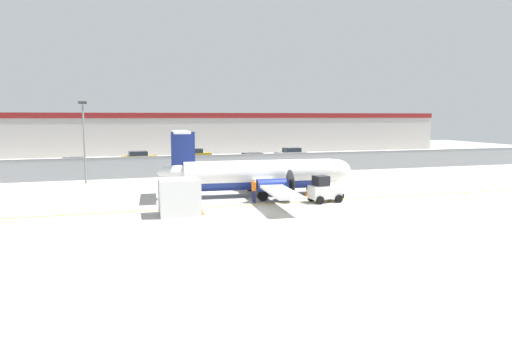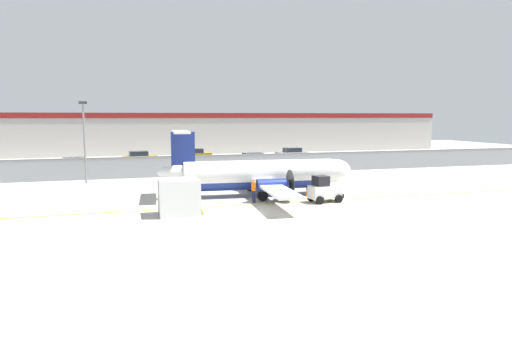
{
  "view_description": "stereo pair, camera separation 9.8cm",
  "coord_description": "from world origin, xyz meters",
  "px_view_note": "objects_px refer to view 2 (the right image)",
  "views": [
    {
      "loc": [
        -9.04,
        -27.26,
        5.96
      ],
      "look_at": [
        0.88,
        6.24,
        1.8
      ],
      "focal_mm": 32.0,
      "sensor_mm": 36.0,
      "label": 1
    },
    {
      "loc": [
        -8.95,
        -27.29,
        5.96
      ],
      "look_at": [
        0.88,
        6.24,
        1.8
      ],
      "focal_mm": 32.0,
      "sensor_mm": 36.0,
      "label": 2
    }
  ],
  "objects_px": {
    "traffic_cone_far_right": "(183,197)",
    "parked_car_4": "(292,154)",
    "parked_car_2": "(195,155)",
    "apron_light_pole": "(84,135)",
    "parked_car_0": "(73,165)",
    "traffic_cone_near_left": "(307,192)",
    "cargo_container": "(179,197)",
    "traffic_cone_near_right": "(201,209)",
    "parked_car_1": "(140,158)",
    "commuter_airplane": "(263,175)",
    "ground_crew_worker": "(254,189)",
    "traffic_cone_far_left": "(262,189)",
    "baggage_tug": "(324,190)",
    "parked_car_3": "(254,160)"
  },
  "relations": [
    {
      "from": "traffic_cone_far_right",
      "to": "parked_car_4",
      "type": "height_order",
      "value": "parked_car_4"
    },
    {
      "from": "parked_car_2",
      "to": "apron_light_pole",
      "type": "relative_size",
      "value": 0.59
    },
    {
      "from": "parked_car_0",
      "to": "traffic_cone_near_left",
      "type": "bearing_deg",
      "value": 131.13
    },
    {
      "from": "cargo_container",
      "to": "traffic_cone_near_right",
      "type": "relative_size",
      "value": 3.81
    },
    {
      "from": "traffic_cone_near_left",
      "to": "parked_car_1",
      "type": "bearing_deg",
      "value": 112.97
    },
    {
      "from": "traffic_cone_near_right",
      "to": "apron_light_pole",
      "type": "bearing_deg",
      "value": 116.0
    },
    {
      "from": "parked_car_2",
      "to": "commuter_airplane",
      "type": "bearing_deg",
      "value": -90.49
    },
    {
      "from": "cargo_container",
      "to": "parked_car_1",
      "type": "height_order",
      "value": "cargo_container"
    },
    {
      "from": "traffic_cone_near_right",
      "to": "parked_car_2",
      "type": "height_order",
      "value": "parked_car_2"
    },
    {
      "from": "ground_crew_worker",
      "to": "traffic_cone_far_left",
      "type": "relative_size",
      "value": 2.66
    },
    {
      "from": "baggage_tug",
      "to": "traffic_cone_far_right",
      "type": "height_order",
      "value": "baggage_tug"
    },
    {
      "from": "parked_car_1",
      "to": "parked_car_2",
      "type": "xyz_separation_m",
      "value": [
        7.28,
        2.46,
        0.0
      ]
    },
    {
      "from": "traffic_cone_near_left",
      "to": "traffic_cone_far_left",
      "type": "xyz_separation_m",
      "value": [
        -2.82,
        2.37,
        0.0
      ]
    },
    {
      "from": "ground_crew_worker",
      "to": "traffic_cone_far_right",
      "type": "bearing_deg",
      "value": 158.1
    },
    {
      "from": "commuter_airplane",
      "to": "ground_crew_worker",
      "type": "relative_size",
      "value": 9.45
    },
    {
      "from": "traffic_cone_near_left",
      "to": "apron_light_pole",
      "type": "bearing_deg",
      "value": 144.81
    },
    {
      "from": "cargo_container",
      "to": "commuter_airplane",
      "type": "bearing_deg",
      "value": 36.63
    },
    {
      "from": "commuter_airplane",
      "to": "traffic_cone_near_left",
      "type": "relative_size",
      "value": 25.11
    },
    {
      "from": "commuter_airplane",
      "to": "traffic_cone_far_right",
      "type": "height_order",
      "value": "commuter_airplane"
    },
    {
      "from": "cargo_container",
      "to": "parked_car_0",
      "type": "bearing_deg",
      "value": 109.69
    },
    {
      "from": "parked_car_1",
      "to": "parked_car_0",
      "type": "bearing_deg",
      "value": -139.86
    },
    {
      "from": "ground_crew_worker",
      "to": "traffic_cone_far_right",
      "type": "height_order",
      "value": "ground_crew_worker"
    },
    {
      "from": "traffic_cone_near_right",
      "to": "traffic_cone_far_left",
      "type": "height_order",
      "value": "same"
    },
    {
      "from": "commuter_airplane",
      "to": "parked_car_3",
      "type": "height_order",
      "value": "commuter_airplane"
    },
    {
      "from": "commuter_airplane",
      "to": "traffic_cone_near_left",
      "type": "xyz_separation_m",
      "value": [
        3.1,
        -1.15,
        -1.29
      ]
    },
    {
      "from": "traffic_cone_near_left",
      "to": "ground_crew_worker",
      "type": "bearing_deg",
      "value": -162.29
    },
    {
      "from": "cargo_container",
      "to": "parked_car_2",
      "type": "bearing_deg",
      "value": 79.97
    },
    {
      "from": "commuter_airplane",
      "to": "parked_car_1",
      "type": "relative_size",
      "value": 3.71
    },
    {
      "from": "traffic_cone_near_right",
      "to": "traffic_cone_far_right",
      "type": "bearing_deg",
      "value": 95.64
    },
    {
      "from": "cargo_container",
      "to": "parked_car_3",
      "type": "bearing_deg",
      "value": 64.55
    },
    {
      "from": "ground_crew_worker",
      "to": "traffic_cone_near_right",
      "type": "relative_size",
      "value": 2.66
    },
    {
      "from": "traffic_cone_far_left",
      "to": "parked_car_0",
      "type": "distance_m",
      "value": 23.05
    },
    {
      "from": "traffic_cone_far_right",
      "to": "parked_car_2",
      "type": "bearing_deg",
      "value": 79.57
    },
    {
      "from": "parked_car_2",
      "to": "parked_car_4",
      "type": "height_order",
      "value": "same"
    },
    {
      "from": "traffic_cone_near_left",
      "to": "parked_car_3",
      "type": "distance_m",
      "value": 20.07
    },
    {
      "from": "apron_light_pole",
      "to": "traffic_cone_far_left",
      "type": "bearing_deg",
      "value": -34.08
    },
    {
      "from": "parked_car_2",
      "to": "cargo_container",
      "type": "bearing_deg",
      "value": -102.71
    },
    {
      "from": "traffic_cone_near_left",
      "to": "traffic_cone_near_right",
      "type": "relative_size",
      "value": 1.0
    },
    {
      "from": "traffic_cone_near_right",
      "to": "parked_car_2",
      "type": "relative_size",
      "value": 0.15
    },
    {
      "from": "commuter_airplane",
      "to": "parked_car_4",
      "type": "relative_size",
      "value": 3.69
    },
    {
      "from": "baggage_tug",
      "to": "parked_car_0",
      "type": "height_order",
      "value": "baggage_tug"
    },
    {
      "from": "ground_crew_worker",
      "to": "traffic_cone_near_left",
      "type": "distance_m",
      "value": 4.85
    },
    {
      "from": "baggage_tug",
      "to": "traffic_cone_far_right",
      "type": "relative_size",
      "value": 3.81
    },
    {
      "from": "baggage_tug",
      "to": "parked_car_4",
      "type": "distance_m",
      "value": 30.78
    },
    {
      "from": "ground_crew_worker",
      "to": "cargo_container",
      "type": "relative_size",
      "value": 0.7
    },
    {
      "from": "baggage_tug",
      "to": "parked_car_2",
      "type": "bearing_deg",
      "value": 90.86
    },
    {
      "from": "traffic_cone_near_right",
      "to": "traffic_cone_far_left",
      "type": "relative_size",
      "value": 1.0
    },
    {
      "from": "traffic_cone_far_left",
      "to": "baggage_tug",
      "type": "bearing_deg",
      "value": -58.92
    },
    {
      "from": "traffic_cone_far_left",
      "to": "traffic_cone_far_right",
      "type": "xyz_separation_m",
      "value": [
        -6.38,
        -1.86,
        0.0
      ]
    },
    {
      "from": "parked_car_3",
      "to": "parked_car_4",
      "type": "xyz_separation_m",
      "value": [
        7.37,
        6.89,
        0.0
      ]
    }
  ]
}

